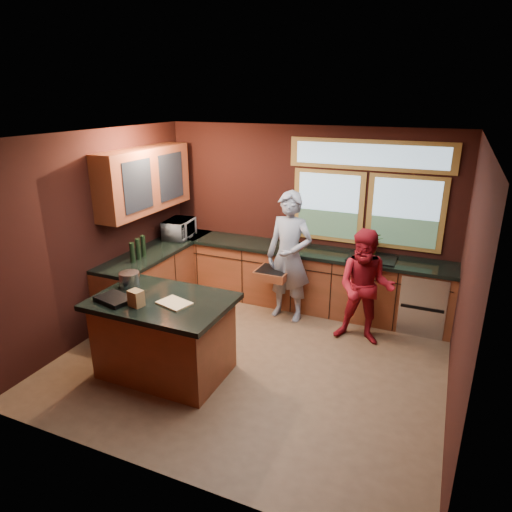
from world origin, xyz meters
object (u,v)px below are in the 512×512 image
Objects in this scene: cutting_board at (174,303)px; stock_pot at (130,280)px; person_grey at (289,257)px; island at (164,336)px; person_red at (365,288)px.

stock_pot is (-0.75, 0.20, 0.08)m from cutting_board.
stock_pot is (-1.39, -1.76, 0.10)m from person_grey.
island is 4.43× the size of cutting_board.
person_grey reaches higher than stock_pot.
island is 2.58m from person_red.
cutting_board is (0.20, -0.05, 0.48)m from island.
cutting_board is at bearing -14.93° from stock_pot.
person_red reaches higher than stock_pot.
person_grey is 5.36× the size of cutting_board.
island is at bearing -106.59° from person_grey.
stock_pot is (-0.55, 0.15, 0.56)m from island.
person_grey is at bearing 51.81° from stock_pot.
person_grey reaches higher than island.
island is at bearing 165.96° from cutting_board.
person_grey is 1.22× the size of person_red.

